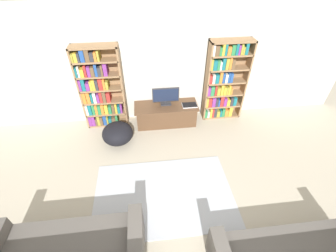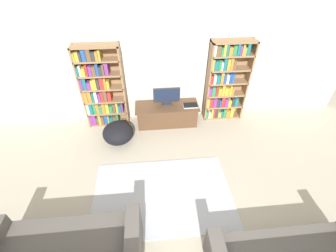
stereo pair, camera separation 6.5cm
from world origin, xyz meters
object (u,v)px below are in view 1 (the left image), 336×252
(tv_stand, at_px, (166,114))
(bookshelf_right, at_px, (223,82))
(bookshelf_left, at_px, (100,90))
(television, at_px, (166,96))
(beanbag_ottoman, at_px, (118,133))
(laptop, at_px, (190,105))

(tv_stand, bearing_deg, bookshelf_right, 6.71)
(bookshelf_left, relative_size, bookshelf_right, 1.00)
(television, distance_m, beanbag_ottoman, 1.34)
(bookshelf_left, height_order, tv_stand, bookshelf_left)
(bookshelf_right, relative_size, beanbag_ottoman, 2.88)
(television, distance_m, laptop, 0.58)
(laptop, height_order, beanbag_ottoman, laptop)
(bookshelf_left, relative_size, tv_stand, 1.29)
(bookshelf_right, relative_size, tv_stand, 1.29)
(television, height_order, laptop, television)
(tv_stand, bearing_deg, bookshelf_left, 173.83)
(bookshelf_right, bearing_deg, beanbag_ottoman, -163.87)
(tv_stand, xyz_separation_m, beanbag_ottoman, (-1.10, -0.54, -0.02))
(laptop, bearing_deg, tv_stand, 172.95)
(laptop, relative_size, beanbag_ottoman, 0.52)
(bookshelf_left, bearing_deg, laptop, -6.41)
(television, xyz_separation_m, beanbag_ottoman, (-1.10, -0.60, -0.48))
(bookshelf_right, bearing_deg, tv_stand, -173.29)
(bookshelf_left, distance_m, laptop, 2.01)
(bookshelf_left, bearing_deg, bookshelf_right, 0.01)
(tv_stand, bearing_deg, television, 90.00)
(tv_stand, bearing_deg, beanbag_ottoman, -153.67)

